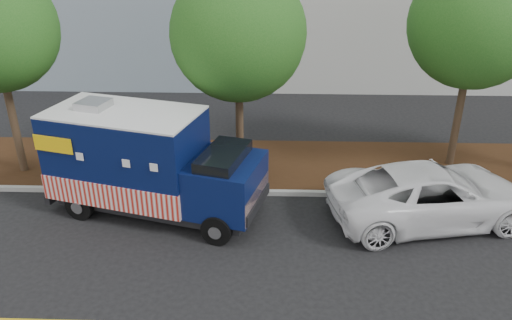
{
  "coord_description": "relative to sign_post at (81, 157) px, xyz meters",
  "views": [
    {
      "loc": [
        1.89,
        -12.71,
        7.96
      ],
      "look_at": [
        1.46,
        0.6,
        1.62
      ],
      "focal_mm": 35.0,
      "sensor_mm": 36.0,
      "label": 1
    }
  ],
  "objects": [
    {
      "name": "food_truck",
      "position": [
        2.38,
        -1.19,
        0.32
      ],
      "size": [
        6.73,
        3.91,
        3.36
      ],
      "rotation": [
        0.0,
        0.0,
        -0.27
      ],
      "color": "black",
      "rests_on": "ground"
    },
    {
      "name": "ground",
      "position": [
        4.17,
        -1.55,
        -1.2
      ],
      "size": [
        120.0,
        120.0,
        0.0
      ],
      "primitive_type": "plane",
      "color": "black",
      "rests_on": "ground"
    },
    {
      "name": "white_car",
      "position": [
        10.76,
        -1.44,
        -0.36
      ],
      "size": [
        6.42,
        3.86,
        1.67
      ],
      "primitive_type": "imported",
      "rotation": [
        0.0,
        0.0,
        1.76
      ],
      "color": "white",
      "rests_on": "ground"
    },
    {
      "name": "curb",
      "position": [
        4.17,
        -0.15,
        -1.12
      ],
      "size": [
        120.0,
        0.18,
        0.15
      ],
      "primitive_type": "cube",
      "color": "#9E9E99",
      "rests_on": "ground"
    },
    {
      "name": "tree_b",
      "position": [
        5.0,
        1.36,
        3.65
      ],
      "size": [
        4.26,
        4.26,
        6.99
      ],
      "color": "#38281C",
      "rests_on": "ground"
    },
    {
      "name": "mulch_strip",
      "position": [
        4.17,
        1.95,
        -1.12
      ],
      "size": [
        120.0,
        4.0,
        0.15
      ],
      "primitive_type": "cube",
      "color": "#321F0E",
      "rests_on": "ground"
    },
    {
      "name": "sign_post",
      "position": [
        0.0,
        0.0,
        0.0
      ],
      "size": [
        0.06,
        0.06,
        2.4
      ],
      "primitive_type": "cube",
      "color": "#473828",
      "rests_on": "ground"
    },
    {
      "name": "tree_c",
      "position": [
        12.49,
        2.08,
        3.88
      ],
      "size": [
        4.2,
        4.2,
        7.19
      ],
      "color": "#38281C",
      "rests_on": "ground"
    }
  ]
}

